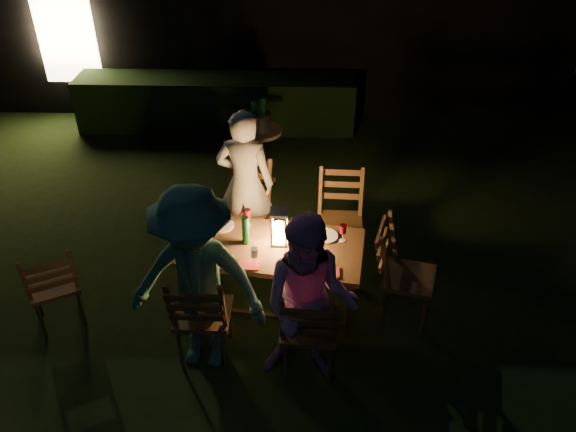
{
  "coord_description": "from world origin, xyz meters",
  "views": [
    {
      "loc": [
        0.84,
        -4.33,
        3.77
      ],
      "look_at": [
        0.71,
        0.02,
        0.84
      ],
      "focal_mm": 35.0,
      "sensor_mm": 36.0,
      "label": 1
    }
  ],
  "objects_px": {
    "chair_near_left": "(205,329)",
    "bottle_bucket_a": "(255,119)",
    "dining_table": "(273,251)",
    "side_table": "(260,136)",
    "chair_far_right": "(339,235)",
    "bottle_table": "(246,230)",
    "person_opp_right": "(309,304)",
    "bottle_bucket_b": "(263,116)",
    "chair_near_right": "(309,343)",
    "ice_bucket": "(259,121)",
    "chair_end": "(404,290)",
    "chair_spare": "(58,298)",
    "person_house_side": "(245,184)",
    "person_opp_left": "(197,283)",
    "chair_far_left": "(246,225)",
    "lantern": "(279,229)"
  },
  "relations": [
    {
      "from": "chair_near_left",
      "to": "bottle_bucket_a",
      "type": "bearing_deg",
      "value": 86.33
    },
    {
      "from": "dining_table",
      "to": "side_table",
      "type": "relative_size",
      "value": 2.3
    },
    {
      "from": "chair_far_right",
      "to": "bottle_table",
      "type": "relative_size",
      "value": 3.72
    },
    {
      "from": "person_opp_right",
      "to": "bottle_bucket_b",
      "type": "distance_m",
      "value": 3.27
    },
    {
      "from": "chair_near_right",
      "to": "ice_bucket",
      "type": "xyz_separation_m",
      "value": [
        -0.63,
        3.13,
        0.56
      ]
    },
    {
      "from": "chair_end",
      "to": "chair_spare",
      "type": "xyz_separation_m",
      "value": [
        -3.17,
        -0.17,
        -0.03
      ]
    },
    {
      "from": "chair_spare",
      "to": "person_house_side",
      "type": "relative_size",
      "value": 0.59
    },
    {
      "from": "person_opp_left",
      "to": "bottle_bucket_b",
      "type": "bearing_deg",
      "value": 92.15
    },
    {
      "from": "chair_far_right",
      "to": "bottle_bucket_a",
      "type": "height_order",
      "value": "bottle_bucket_a"
    },
    {
      "from": "chair_end",
      "to": "bottle_table",
      "type": "xyz_separation_m",
      "value": [
        -1.46,
        0.21,
        0.5
      ]
    },
    {
      "from": "chair_near_left",
      "to": "bottle_bucket_a",
      "type": "distance_m",
      "value": 3.03
    },
    {
      "from": "chair_far_left",
      "to": "ice_bucket",
      "type": "height_order",
      "value": "chair_far_left"
    },
    {
      "from": "dining_table",
      "to": "bottle_table",
      "type": "bearing_deg",
      "value": 180.0
    },
    {
      "from": "chair_far_right",
      "to": "person_opp_right",
      "type": "relative_size",
      "value": 0.67
    },
    {
      "from": "person_house_side",
      "to": "bottle_bucket_b",
      "type": "height_order",
      "value": "person_house_side"
    },
    {
      "from": "lantern",
      "to": "bottle_bucket_a",
      "type": "height_order",
      "value": "bottle_bucket_a"
    },
    {
      "from": "person_opp_right",
      "to": "bottle_bucket_b",
      "type": "bearing_deg",
      "value": 108.13
    },
    {
      "from": "chair_far_right",
      "to": "person_house_side",
      "type": "height_order",
      "value": "person_house_side"
    },
    {
      "from": "chair_spare",
      "to": "bottle_bucket_b",
      "type": "xyz_separation_m",
      "value": [
        1.72,
        2.68,
        0.62
      ]
    },
    {
      "from": "chair_far_left",
      "to": "chair_far_right",
      "type": "relative_size",
      "value": 1.02
    },
    {
      "from": "chair_near_left",
      "to": "person_opp_left",
      "type": "relative_size",
      "value": 0.59
    },
    {
      "from": "dining_table",
      "to": "bottle_bucket_b",
      "type": "bearing_deg",
      "value": 103.93
    },
    {
      "from": "chair_end",
      "to": "person_opp_left",
      "type": "distance_m",
      "value": 1.95
    },
    {
      "from": "chair_far_right",
      "to": "ice_bucket",
      "type": "xyz_separation_m",
      "value": [
        -0.94,
        1.61,
        0.55
      ]
    },
    {
      "from": "person_house_side",
      "to": "lantern",
      "type": "relative_size",
      "value": 4.65
    },
    {
      "from": "dining_table",
      "to": "chair_near_right",
      "type": "relative_size",
      "value": 1.73
    },
    {
      "from": "chair_spare",
      "to": "bottle_bucket_a",
      "type": "height_order",
      "value": "bottle_bucket_a"
    },
    {
      "from": "chair_near_right",
      "to": "chair_end",
      "type": "distance_m",
      "value": 1.1
    },
    {
      "from": "lantern",
      "to": "person_opp_left",
      "type": "bearing_deg",
      "value": -128.0
    },
    {
      "from": "person_opp_right",
      "to": "side_table",
      "type": "xyz_separation_m",
      "value": [
        -0.62,
        3.18,
        -0.12
      ]
    },
    {
      "from": "dining_table",
      "to": "chair_near_right",
      "type": "xyz_separation_m",
      "value": [
        0.34,
        -0.83,
        -0.31
      ]
    },
    {
      "from": "chair_near_right",
      "to": "person_house_side",
      "type": "relative_size",
      "value": 0.62
    },
    {
      "from": "ice_bucket",
      "to": "lantern",
      "type": "bearing_deg",
      "value": -81.32
    },
    {
      "from": "chair_near_right",
      "to": "person_house_side",
      "type": "bearing_deg",
      "value": 115.0
    },
    {
      "from": "chair_near_left",
      "to": "person_opp_right",
      "type": "distance_m",
      "value": 1.02
    },
    {
      "from": "chair_far_left",
      "to": "chair_far_right",
      "type": "bearing_deg",
      "value": -177.12
    },
    {
      "from": "bottle_table",
      "to": "bottle_bucket_b",
      "type": "height_order",
      "value": "bottle_bucket_b"
    },
    {
      "from": "chair_near_left",
      "to": "chair_near_right",
      "type": "bearing_deg",
      "value": -7.65
    },
    {
      "from": "person_opp_left",
      "to": "bottle_bucket_a",
      "type": "xyz_separation_m",
      "value": [
        0.22,
        3.01,
        0.05
      ]
    },
    {
      "from": "dining_table",
      "to": "chair_spare",
      "type": "distance_m",
      "value": 2.01
    },
    {
      "from": "person_opp_right",
      "to": "chair_near_left",
      "type": "bearing_deg",
      "value": 176.88
    },
    {
      "from": "chair_near_right",
      "to": "bottle_table",
      "type": "bearing_deg",
      "value": 127.76
    },
    {
      "from": "chair_near_left",
      "to": "chair_far_left",
      "type": "xyz_separation_m",
      "value": [
        0.22,
        1.53,
        0.01
      ]
    },
    {
      "from": "person_opp_right",
      "to": "person_house_side",
      "type": "bearing_deg",
      "value": 118.76
    },
    {
      "from": "side_table",
      "to": "dining_table",
      "type": "bearing_deg",
      "value": -82.86
    },
    {
      "from": "chair_near_right",
      "to": "lantern",
      "type": "height_order",
      "value": "lantern"
    },
    {
      "from": "person_opp_left",
      "to": "bottle_bucket_b",
      "type": "xyz_separation_m",
      "value": [
        0.32,
        3.09,
        0.05
      ]
    },
    {
      "from": "ice_bucket",
      "to": "side_table",
      "type": "bearing_deg",
      "value": 0.0
    },
    {
      "from": "chair_far_right",
      "to": "bottle_bucket_a",
      "type": "distance_m",
      "value": 1.95
    },
    {
      "from": "side_table",
      "to": "bottle_bucket_a",
      "type": "relative_size",
      "value": 2.36
    }
  ]
}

